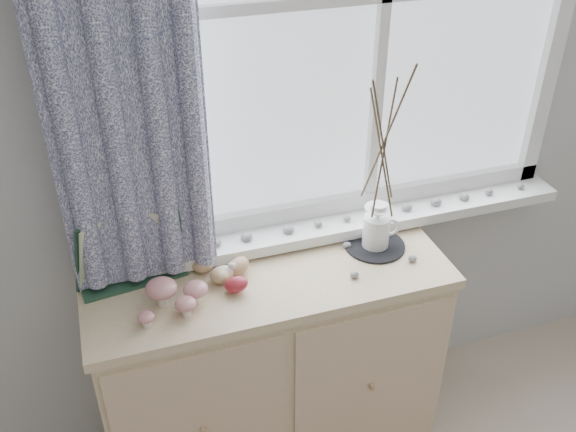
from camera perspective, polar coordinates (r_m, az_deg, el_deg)
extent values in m
cube|color=beige|center=(2.11, 0.09, 9.23)|extent=(4.00, 0.04, 2.60)
cube|color=white|center=(2.34, 7.68, -0.11)|extent=(1.45, 0.16, 0.04)
cube|color=#0A1037|center=(1.77, -15.40, 16.29)|extent=(0.44, 0.06, 1.61)
cube|color=beige|center=(2.40, -1.55, -13.55)|extent=(1.17, 0.43, 0.81)
cube|color=beige|center=(2.11, -1.72, -5.61)|extent=(1.20, 0.45, 0.03)
cube|color=beige|center=(2.34, 7.24, -15.57)|extent=(0.55, 0.01, 0.75)
cylinder|color=white|center=(2.00, -11.11, -7.05)|extent=(0.03, 0.03, 0.06)
ellipsoid|color=#980804|center=(1.98, -11.21, -6.32)|extent=(0.10, 0.10, 0.05)
cylinder|color=white|center=(1.96, -9.02, -8.21)|extent=(0.03, 0.03, 0.04)
ellipsoid|color=#980804|center=(1.95, -9.08, -7.72)|extent=(0.07, 0.07, 0.04)
cylinder|color=white|center=(1.95, -12.46, -9.14)|extent=(0.02, 0.02, 0.03)
ellipsoid|color=#980804|center=(1.94, -12.52, -8.76)|extent=(0.05, 0.05, 0.03)
cylinder|color=white|center=(2.00, -8.17, -7.02)|extent=(0.03, 0.03, 0.05)
ellipsoid|color=#980804|center=(1.98, -8.22, -6.45)|extent=(0.08, 0.08, 0.04)
ellipsoid|color=tan|center=(2.06, -6.10, -5.28)|extent=(0.06, 0.05, 0.08)
ellipsoid|color=tan|center=(2.11, -7.59, -4.35)|extent=(0.06, 0.05, 0.08)
ellipsoid|color=maroon|center=(2.02, -4.61, -6.08)|extent=(0.06, 0.05, 0.08)
ellipsoid|color=tan|center=(2.09, -4.42, -4.44)|extent=(0.06, 0.05, 0.08)
cylinder|color=black|center=(2.24, 7.73, -2.61)|extent=(0.21, 0.21, 0.01)
cylinder|color=white|center=(2.21, 7.84, -1.33)|extent=(0.12, 0.12, 0.11)
cone|color=white|center=(2.17, 7.99, 0.30)|extent=(0.09, 0.09, 0.04)
cylinder|color=white|center=(2.16, 8.03, 0.76)|extent=(0.06, 0.06, 0.03)
torus|color=white|center=(2.23, 9.05, -0.98)|extent=(0.07, 0.03, 0.07)
ellipsoid|color=gray|center=(2.09, 5.92, -5.23)|extent=(0.03, 0.03, 0.02)
ellipsoid|color=gray|center=(2.22, 5.25, -2.60)|extent=(0.03, 0.03, 0.02)
ellipsoid|color=gray|center=(2.19, 11.02, -3.74)|extent=(0.03, 0.03, 0.02)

